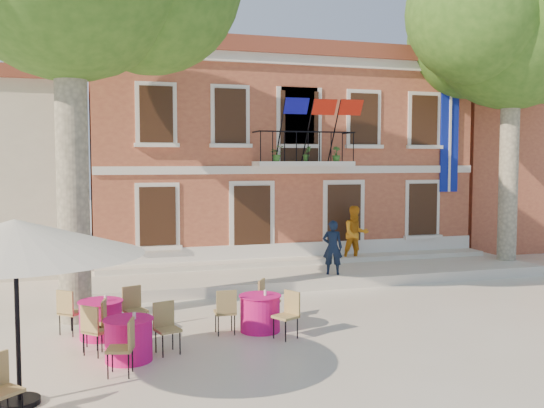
{
  "coord_description": "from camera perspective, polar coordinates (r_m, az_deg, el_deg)",
  "views": [
    {
      "loc": [
        -4.65,
        -12.71,
        3.6
      ],
      "look_at": [
        0.31,
        3.5,
        2.38
      ],
      "focal_mm": 40.0,
      "sensor_mm": 36.0,
      "label": 1
    }
  ],
  "objects": [
    {
      "name": "ground",
      "position": [
        14.01,
        3.03,
        -10.79
      ],
      "size": [
        90.0,
        90.0,
        0.0
      ],
      "primitive_type": "plane",
      "color": "beige",
      "rests_on": "ground"
    },
    {
      "name": "main_building",
      "position": [
        23.65,
        -0.69,
        4.55
      ],
      "size": [
        13.5,
        9.59,
        7.5
      ],
      "color": "#BD6744",
      "rests_on": "ground"
    },
    {
      "name": "neighbor_east",
      "position": [
        30.17,
        21.19,
        3.11
      ],
      "size": [
        9.4,
        9.4,
        6.4
      ],
      "color": "#BD6744",
      "rests_on": "ground"
    },
    {
      "name": "terrace",
      "position": [
        18.68,
        4.17,
        -6.55
      ],
      "size": [
        14.0,
        3.4,
        0.3
      ],
      "primitive_type": "cube",
      "color": "silver",
      "rests_on": "ground"
    },
    {
      "name": "plane_tree_east",
      "position": [
        21.92,
        21.71,
        15.22
      ],
      "size": [
        5.47,
        5.47,
        10.74
      ],
      "color": "#A59E84",
      "rests_on": "ground"
    },
    {
      "name": "patio_umbrella",
      "position": [
        9.55,
        -23.04,
        -2.98
      ],
      "size": [
        3.71,
        3.71,
        2.75
      ],
      "color": "black",
      "rests_on": "ground"
    },
    {
      "name": "pedestrian_navy",
      "position": [
        17.68,
        5.72,
        -4.08
      ],
      "size": [
        0.67,
        0.56,
        1.58
      ],
      "primitive_type": "imported",
      "rotation": [
        0.0,
        0.0,
        2.77
      ],
      "color": "black",
      "rests_on": "terrace"
    },
    {
      "name": "pedestrian_orange",
      "position": [
        19.96,
        7.87,
        -2.8
      ],
      "size": [
        0.92,
        0.74,
        1.82
      ],
      "primitive_type": "imported",
      "rotation": [
        0.0,
        0.0,
        -0.05
      ],
      "color": "orange",
      "rests_on": "terrace"
    },
    {
      "name": "cafe_table_0",
      "position": [
        11.43,
        -13.34,
        -12.11
      ],
      "size": [
        1.81,
        1.8,
        0.95
      ],
      "color": "#C71275",
      "rests_on": "ground"
    },
    {
      "name": "cafe_table_1",
      "position": [
        12.97,
        -1.13,
        -10.05
      ],
      "size": [
        1.66,
        1.87,
        0.95
      ],
      "color": "#C71275",
      "rests_on": "ground"
    },
    {
      "name": "cafe_table_3",
      "position": [
        12.94,
        -15.82,
        -10.23
      ],
      "size": [
        1.84,
        1.77,
        0.95
      ],
      "color": "#C71275",
      "rests_on": "ground"
    }
  ]
}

